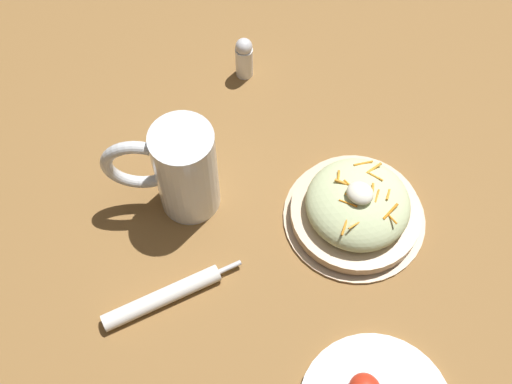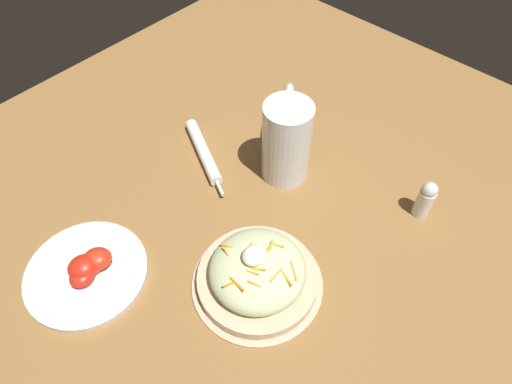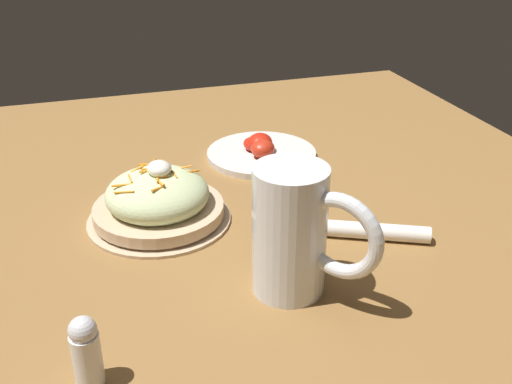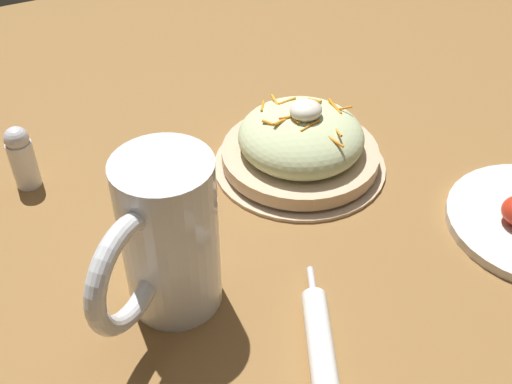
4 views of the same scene
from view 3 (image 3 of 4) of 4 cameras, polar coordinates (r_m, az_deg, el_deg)
name	(u,v)px [view 3 (image 3 of 4)]	position (r m, az deg, el deg)	size (l,w,h in m)	color
ground_plane	(187,244)	(0.88, -6.52, -4.91)	(1.43, 1.43, 0.00)	olive
salad_plate	(158,201)	(0.93, -9.18, -0.89)	(0.22, 0.22, 0.10)	#D1B28E
beer_mug	(293,237)	(0.74, 3.53, -4.21)	(0.15, 0.13, 0.17)	white
napkin_roll	(367,231)	(0.89, 10.36, -3.60)	(0.11, 0.20, 0.02)	white
tomato_plate	(261,152)	(1.14, 0.47, 3.82)	(0.20, 0.20, 0.05)	silver
salt_shaker	(86,351)	(0.65, -15.68, -14.14)	(0.03, 0.03, 0.08)	white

